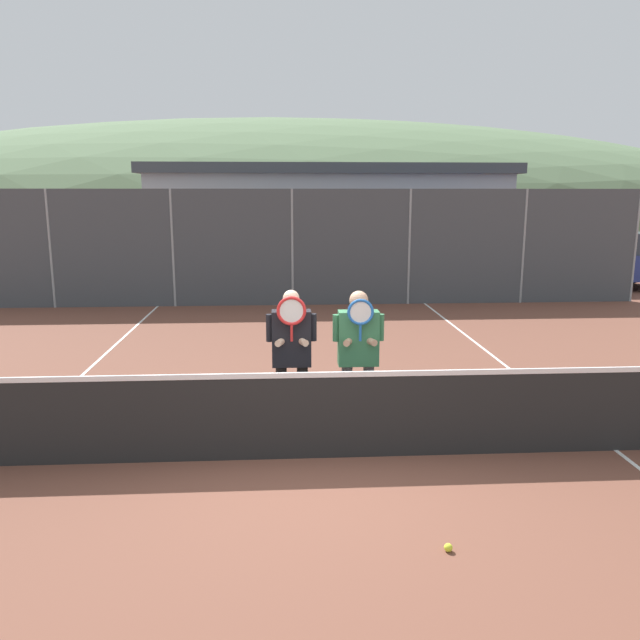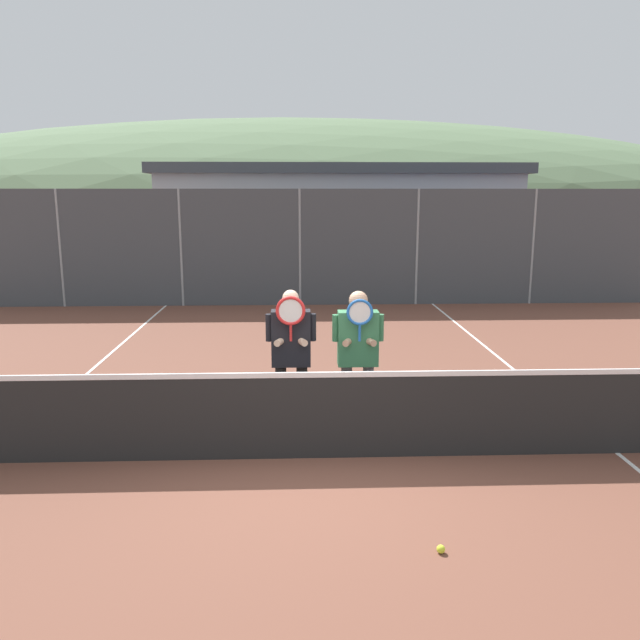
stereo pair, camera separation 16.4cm
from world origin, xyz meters
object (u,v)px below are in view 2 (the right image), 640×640
at_px(car_left_of_center, 270,261).
at_px(car_center, 443,258).
at_px(player_leftmost, 291,350).
at_px(car_right_of_center, 614,260).
at_px(tennis_ball_on_court, 441,549).
at_px(car_far_left, 89,264).
at_px(player_center_left, 358,348).

xyz_separation_m(car_left_of_center, car_center, (5.02, 0.46, -0.00)).
height_order(player_leftmost, car_right_of_center, player_leftmost).
bearing_deg(player_leftmost, car_right_of_center, 49.26).
height_order(car_center, tennis_ball_on_court, car_center).
height_order(car_far_left, car_right_of_center, car_far_left).
relative_size(car_center, tennis_ball_on_court, 62.12).
bearing_deg(player_leftmost, car_left_of_center, 93.59).
bearing_deg(car_left_of_center, player_leftmost, -86.41).
distance_m(player_leftmost, player_center_left, 0.78).
height_order(car_far_left, car_center, car_center).
distance_m(car_right_of_center, tennis_ball_on_court, 15.88).
bearing_deg(player_center_left, car_far_left, 121.93).
xyz_separation_m(player_leftmost, car_right_of_center, (9.43, 10.94, -0.15)).
distance_m(player_center_left, car_center, 11.51).
height_order(car_left_of_center, tennis_ball_on_court, car_left_of_center).
xyz_separation_m(player_leftmost, player_center_left, (0.78, 0.02, 0.01)).
relative_size(car_far_left, car_center, 1.00).
xyz_separation_m(car_far_left, tennis_ball_on_court, (6.88, -13.01, -0.86)).
bearing_deg(player_leftmost, tennis_ball_on_court, -65.41).
bearing_deg(car_far_left, car_left_of_center, 1.13).
bearing_deg(car_center, car_left_of_center, -174.80).
height_order(player_leftmost, car_left_of_center, car_left_of_center).
relative_size(player_leftmost, tennis_ball_on_court, 25.24).
xyz_separation_m(player_leftmost, car_far_left, (-5.69, 10.40, -0.12)).
relative_size(player_center_left, car_far_left, 0.40).
relative_size(player_leftmost, car_far_left, 0.40).
height_order(player_leftmost, player_center_left, player_leftmost).
bearing_deg(tennis_ball_on_court, player_leftmost, 114.59).
height_order(car_right_of_center, tennis_ball_on_court, car_right_of_center).
relative_size(car_left_of_center, car_center, 1.04).
height_order(player_center_left, tennis_ball_on_court, player_center_left).
bearing_deg(car_left_of_center, car_right_of_center, 2.54).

